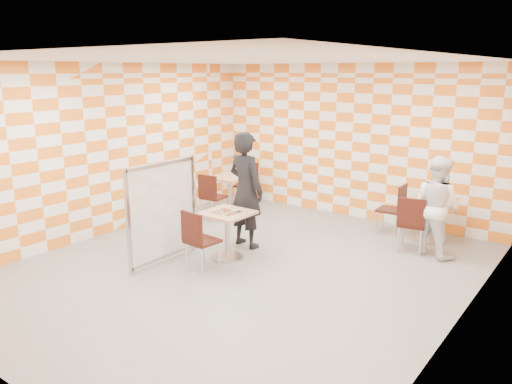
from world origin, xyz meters
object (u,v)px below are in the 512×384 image
chair_second_front (412,220)px  chair_second_side (396,206)px  soda_bottle (438,194)px  second_table (431,212)px  man_dark (246,190)px  partition (162,212)px  man_white (437,206)px  empty_table (230,188)px  chair_empty_near (211,193)px  sport_bottle (422,191)px  main_table (227,227)px  chair_main_front (198,236)px  chair_empty_far (247,180)px

chair_second_front → chair_second_side: (-0.54, 0.70, 0.00)m
chair_second_front → soda_bottle: size_ratio=4.02×
second_table → man_dark: bearing=-139.1°
partition → man_white: man_white is taller
empty_table → chair_empty_near: chair_empty_near is taller
empty_table → sport_bottle: bearing=10.9°
main_table → chair_main_front: 0.69m
chair_main_front → chair_second_front: size_ratio=1.00×
chair_empty_near → man_dark: bearing=-27.1°
second_table → chair_main_front: (-2.26, -3.39, 0.04)m
empty_table → chair_second_side: 3.37m
partition → chair_empty_near: bearing=112.7°
chair_empty_far → man_dark: size_ratio=0.48×
main_table → sport_bottle: sport_bottle is taller
second_table → sport_bottle: (-0.21, 0.07, 0.33)m
chair_second_front → man_dark: 2.70m
soda_bottle → chair_second_side: bearing=-175.0°
empty_table → man_dark: bearing=-43.0°
chair_second_front → chair_second_side: 0.89m
second_table → partition: partition is taller
chair_empty_near → chair_main_front: bearing=-52.6°
chair_empty_near → chair_empty_far: (-0.16, 1.37, 0.00)m
chair_empty_near → chair_second_front: bearing=8.7°
chair_empty_far → second_table: bearing=-0.4°
second_table → chair_main_front: bearing=-123.6°
chair_main_front → man_white: man_white is taller
chair_second_front → partition: bearing=-137.9°
chair_second_side → man_white: man_white is taller
chair_second_side → chair_main_front: bearing=-116.4°
chair_main_front → empty_table: bearing=121.4°
empty_table → chair_second_side: chair_second_side is taller
empty_table → partition: 2.92m
chair_main_front → chair_second_front: same height
chair_second_front → second_table: bearing=85.0°
chair_empty_near → man_white: bearing=10.2°
man_white → soda_bottle: size_ratio=6.94×
empty_table → second_table: bearing=9.4°
main_table → sport_bottle: (2.07, 2.78, 0.33)m
chair_second_side → chair_empty_near: bearing=-158.3°
chair_main_front → chair_empty_near: same height
chair_second_side → sport_bottle: bearing=19.2°
chair_second_side → chair_empty_far: (-3.37, 0.10, 0.00)m
chair_main_front → chair_empty_near: (-1.57, 2.04, 0.00)m
second_table → sport_bottle: 0.40m
chair_second_front → chair_empty_far: size_ratio=1.00×
partition → man_white: (3.22, 2.78, 0.01)m
main_table → partition: partition is taller
chair_second_side → partition: bearing=-125.4°
empty_table → chair_empty_near: size_ratio=0.81×
main_table → chair_second_front: bearing=41.2°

